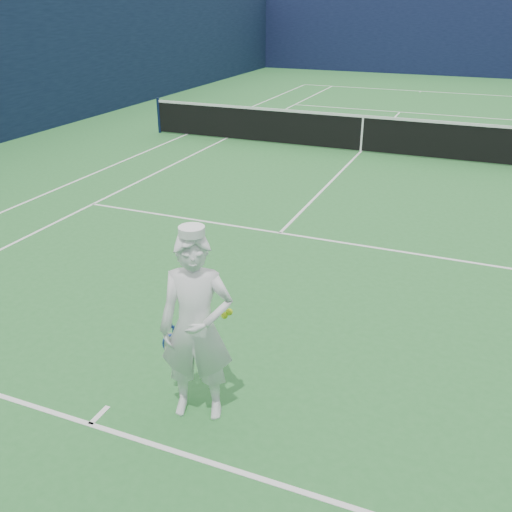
% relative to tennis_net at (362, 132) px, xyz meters
% --- Properties ---
extents(ground, '(80.00, 80.00, 0.00)m').
position_rel_tennis_net_xyz_m(ground, '(0.00, 0.00, -0.55)').
color(ground, '#2C7534').
rests_on(ground, ground).
extents(court_markings, '(11.03, 23.83, 0.01)m').
position_rel_tennis_net_xyz_m(court_markings, '(0.00, 0.00, -0.55)').
color(court_markings, white).
rests_on(court_markings, ground).
extents(windscreen_fence, '(20.12, 36.12, 4.00)m').
position_rel_tennis_net_xyz_m(windscreen_fence, '(0.00, 0.00, 1.45)').
color(windscreen_fence, '#0E1433').
rests_on(windscreen_fence, ground).
extents(tennis_net, '(12.88, 0.09, 1.07)m').
position_rel_tennis_net_xyz_m(tennis_net, '(0.00, 0.00, 0.00)').
color(tennis_net, '#141E4C').
rests_on(tennis_net, ground).
extents(tennis_player, '(0.90, 0.67, 2.05)m').
position_rel_tennis_net_xyz_m(tennis_player, '(0.92, -11.27, 0.45)').
color(tennis_player, white).
rests_on(tennis_player, ground).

